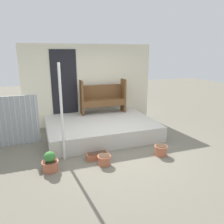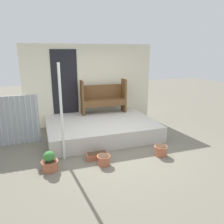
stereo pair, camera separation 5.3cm
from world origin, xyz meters
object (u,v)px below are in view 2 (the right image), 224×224
object	(u,v)px
flower_pot_right	(161,150)
planter_box_rect	(97,156)
support_post	(61,113)
flower_pot_left	(50,162)
flower_pot_middle	(104,159)
bench	(103,97)

from	to	relation	value
flower_pot_right	planter_box_rect	distance (m)	1.50
flower_pot_right	support_post	bearing A→B (deg)	165.70
flower_pot_right	flower_pot_left	bearing A→B (deg)	176.92
support_post	planter_box_rect	xyz separation A→B (m)	(0.71, -0.23, -1.01)
support_post	flower_pot_left	size ratio (longest dim) A/B	5.12
flower_pot_left	flower_pot_middle	size ratio (longest dim) A/B	1.42
flower_pot_middle	flower_pot_right	bearing A→B (deg)	-0.35
flower_pot_left	planter_box_rect	bearing A→B (deg)	10.15
flower_pot_left	planter_box_rect	xyz separation A→B (m)	(1.05, 0.19, -0.11)
planter_box_rect	support_post	bearing A→B (deg)	161.90
bench	flower_pot_right	xyz separation A→B (m)	(0.64, -2.57, -0.83)
support_post	planter_box_rect	bearing A→B (deg)	-18.10
flower_pot_middle	bench	bearing A→B (deg)	73.51
bench	planter_box_rect	xyz separation A→B (m)	(-0.83, -2.25, -0.89)
support_post	flower_pot_middle	xyz separation A→B (m)	(0.78, -0.55, -0.96)
bench	planter_box_rect	world-z (taller)	bench
planter_box_rect	flower_pot_right	bearing A→B (deg)	-12.41
flower_pot_middle	flower_pot_right	size ratio (longest dim) A/B	0.95
bench	support_post	bearing A→B (deg)	-125.71
flower_pot_left	planter_box_rect	distance (m)	1.07
flower_pot_left	flower_pot_middle	bearing A→B (deg)	-6.46
support_post	flower_pot_right	distance (m)	2.44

